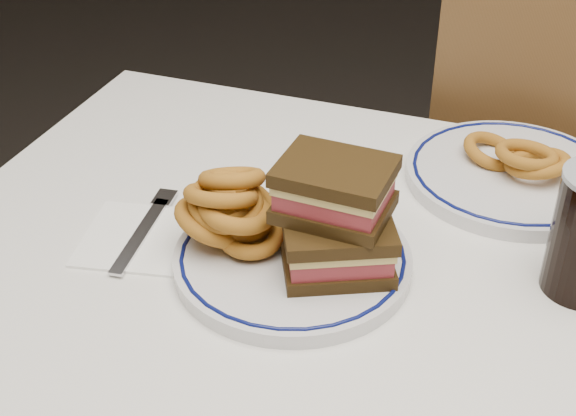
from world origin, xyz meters
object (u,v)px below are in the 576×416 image
(main_plate, at_px, (293,259))
(far_plate, at_px, (512,175))
(chair_far, at_px, (560,195))
(reuben_sandwich, at_px, (336,217))

(main_plate, distance_m, far_plate, 0.37)
(chair_far, bearing_deg, far_plate, -103.60)
(reuben_sandwich, relative_size, far_plate, 0.53)
(reuben_sandwich, distance_m, far_plate, 0.34)
(far_plate, bearing_deg, chair_far, 76.40)
(chair_far, relative_size, main_plate, 3.42)
(main_plate, bearing_deg, far_plate, 51.98)
(main_plate, xyz_separation_m, reuben_sandwich, (0.05, 0.00, 0.07))
(chair_far, distance_m, reuben_sandwich, 0.74)
(main_plate, height_order, reuben_sandwich, reuben_sandwich)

